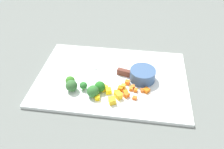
% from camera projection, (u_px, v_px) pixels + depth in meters
% --- Properties ---
extents(ground_plane, '(4.00, 4.00, 0.00)m').
position_uv_depth(ground_plane, '(112.00, 79.00, 0.84)').
color(ground_plane, slate).
extents(cutting_board, '(0.53, 0.36, 0.01)m').
position_uv_depth(cutting_board, '(112.00, 78.00, 0.83)').
color(cutting_board, white).
rests_on(cutting_board, ground_plane).
extents(prep_bowl, '(0.09, 0.09, 0.04)m').
position_uv_depth(prep_bowl, '(143.00, 75.00, 0.80)').
color(prep_bowl, '#3A5985').
rests_on(prep_bowl, cutting_board).
extents(chef_knife, '(0.30, 0.09, 0.02)m').
position_uv_depth(chef_knife, '(112.00, 70.00, 0.84)').
color(chef_knife, silver).
rests_on(chef_knife, cutting_board).
extents(carrot_dice_0, '(0.01, 0.01, 0.01)m').
position_uv_depth(carrot_dice_0, '(136.00, 90.00, 0.77)').
color(carrot_dice_0, orange).
rests_on(carrot_dice_0, cutting_board).
extents(carrot_dice_1, '(0.03, 0.03, 0.01)m').
position_uv_depth(carrot_dice_1, '(146.00, 90.00, 0.76)').
color(carrot_dice_1, orange).
rests_on(carrot_dice_1, cutting_board).
extents(carrot_dice_2, '(0.01, 0.01, 0.01)m').
position_uv_depth(carrot_dice_2, '(131.00, 89.00, 0.77)').
color(carrot_dice_2, orange).
rests_on(carrot_dice_2, cutting_board).
extents(carrot_dice_3, '(0.01, 0.01, 0.01)m').
position_uv_depth(carrot_dice_3, '(142.00, 90.00, 0.77)').
color(carrot_dice_3, orange).
rests_on(carrot_dice_3, cutting_board).
extents(carrot_dice_4, '(0.02, 0.02, 0.01)m').
position_uv_depth(carrot_dice_4, '(120.00, 89.00, 0.77)').
color(carrot_dice_4, orange).
rests_on(carrot_dice_4, cutting_board).
extents(carrot_dice_5, '(0.02, 0.02, 0.01)m').
position_uv_depth(carrot_dice_5, '(126.00, 92.00, 0.76)').
color(carrot_dice_5, orange).
rests_on(carrot_dice_5, cutting_board).
extents(carrot_dice_6, '(0.02, 0.01, 0.01)m').
position_uv_depth(carrot_dice_6, '(135.00, 98.00, 0.74)').
color(carrot_dice_6, orange).
rests_on(carrot_dice_6, cutting_board).
extents(carrot_dice_7, '(0.02, 0.02, 0.01)m').
position_uv_depth(carrot_dice_7, '(126.00, 95.00, 0.75)').
color(carrot_dice_7, orange).
rests_on(carrot_dice_7, cutting_board).
extents(carrot_dice_8, '(0.02, 0.02, 0.01)m').
position_uv_depth(carrot_dice_8, '(133.00, 87.00, 0.78)').
color(carrot_dice_8, orange).
rests_on(carrot_dice_8, cutting_board).
extents(carrot_dice_9, '(0.02, 0.02, 0.01)m').
position_uv_depth(carrot_dice_9, '(127.00, 82.00, 0.79)').
color(carrot_dice_9, orange).
rests_on(carrot_dice_9, cutting_board).
extents(pepper_dice_0, '(0.02, 0.02, 0.02)m').
position_uv_depth(pepper_dice_0, '(97.00, 98.00, 0.74)').
color(pepper_dice_0, yellow).
rests_on(pepper_dice_0, cutting_board).
extents(pepper_dice_1, '(0.03, 0.03, 0.02)m').
position_uv_depth(pepper_dice_1, '(104.00, 88.00, 0.77)').
color(pepper_dice_1, yellow).
rests_on(pepper_dice_1, cutting_board).
extents(pepper_dice_2, '(0.02, 0.02, 0.01)m').
position_uv_depth(pepper_dice_2, '(117.00, 93.00, 0.76)').
color(pepper_dice_2, yellow).
rests_on(pepper_dice_2, cutting_board).
extents(pepper_dice_3, '(0.02, 0.02, 0.02)m').
position_uv_depth(pepper_dice_3, '(123.00, 86.00, 0.78)').
color(pepper_dice_3, yellow).
rests_on(pepper_dice_3, cutting_board).
extents(pepper_dice_4, '(0.02, 0.02, 0.01)m').
position_uv_depth(pepper_dice_4, '(99.00, 89.00, 0.77)').
color(pepper_dice_4, yellow).
rests_on(pepper_dice_4, cutting_board).
extents(pepper_dice_5, '(0.02, 0.02, 0.01)m').
position_uv_depth(pepper_dice_5, '(96.00, 94.00, 0.75)').
color(pepper_dice_5, yellow).
rests_on(pepper_dice_5, cutting_board).
extents(pepper_dice_6, '(0.02, 0.02, 0.02)m').
position_uv_depth(pepper_dice_6, '(108.00, 91.00, 0.76)').
color(pepper_dice_6, yellow).
rests_on(pepper_dice_6, cutting_board).
extents(pepper_dice_7, '(0.03, 0.03, 0.02)m').
position_uv_depth(pepper_dice_7, '(112.00, 101.00, 0.72)').
color(pepper_dice_7, yellow).
rests_on(pepper_dice_7, cutting_board).
extents(pepper_dice_8, '(0.03, 0.03, 0.02)m').
position_uv_depth(pepper_dice_8, '(119.00, 96.00, 0.74)').
color(pepper_dice_8, yellow).
rests_on(pepper_dice_8, cutting_board).
extents(broccoli_floret_0, '(0.03, 0.03, 0.03)m').
position_uv_depth(broccoli_floret_0, '(83.00, 86.00, 0.77)').
color(broccoli_floret_0, '#90BA63').
rests_on(broccoli_floret_0, cutting_board).
extents(broccoli_floret_1, '(0.04, 0.04, 0.04)m').
position_uv_depth(broccoli_floret_1, '(93.00, 91.00, 0.74)').
color(broccoli_floret_1, '#89AE58').
rests_on(broccoli_floret_1, cutting_board).
extents(broccoli_floret_2, '(0.04, 0.04, 0.04)m').
position_uv_depth(broccoli_floret_2, '(100.00, 87.00, 0.76)').
color(broccoli_floret_2, '#80B459').
rests_on(broccoli_floret_2, cutting_board).
extents(broccoli_floret_3, '(0.03, 0.03, 0.03)m').
position_uv_depth(broccoli_floret_3, '(70.00, 81.00, 0.78)').
color(broccoli_floret_3, '#89C257').
rests_on(broccoli_floret_3, cutting_board).
extents(broccoli_floret_4, '(0.04, 0.04, 0.04)m').
position_uv_depth(broccoli_floret_4, '(72.00, 86.00, 0.76)').
color(broccoli_floret_4, '#80B265').
rests_on(broccoli_floret_4, cutting_board).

